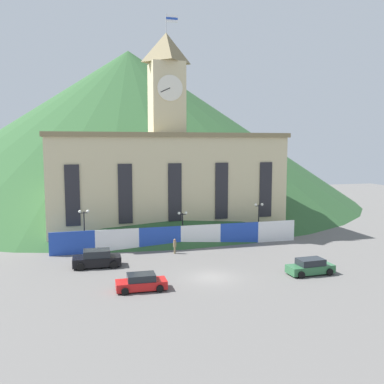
{
  "coord_description": "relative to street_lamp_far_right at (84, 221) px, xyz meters",
  "views": [
    {
      "loc": [
        -12.27,
        -37.76,
        12.69
      ],
      "look_at": [
        0.0,
        7.08,
        7.47
      ],
      "focal_mm": 40.0,
      "sensor_mm": 36.0,
      "label": 1
    }
  ],
  "objects": [
    {
      "name": "ground_plane",
      "position": [
        11.45,
        -13.29,
        -3.66
      ],
      "size": [
        160.0,
        160.0,
        0.0
      ],
      "primitive_type": "plane",
      "color": "#605E5B"
    },
    {
      "name": "civic_building",
      "position": [
        11.45,
        6.93,
        4.32
      ],
      "size": [
        32.33,
        10.07,
        29.95
      ],
      "color": "beige",
      "rests_on": "ground"
    },
    {
      "name": "banner_fence",
      "position": [
        11.45,
        -0.95,
        -2.3
      ],
      "size": [
        30.88,
        0.12,
        2.71
      ],
      "color": "#2347B2",
      "rests_on": "ground"
    },
    {
      "name": "hillside_backdrop",
      "position": [
        11.45,
        48.7,
        13.18
      ],
      "size": [
        101.61,
        101.61,
        33.67
      ],
      "primitive_type": "cone",
      "color": "#2D562D",
      "rests_on": "ground"
    },
    {
      "name": "street_lamp_far_right",
      "position": [
        0.0,
        0.0,
        0.0
      ],
      "size": [
        1.26,
        0.36,
        5.03
      ],
      "color": "black",
      "rests_on": "ground"
    },
    {
      "name": "street_lamp_center",
      "position": [
        11.93,
        0.0,
        -0.46
      ],
      "size": [
        1.26,
        0.36,
        4.32
      ],
      "color": "black",
      "rests_on": "ground"
    },
    {
      "name": "street_lamp_left",
      "position": [
        22.23,
        0.0,
        -0.02
      ],
      "size": [
        1.26,
        0.36,
        5.01
      ],
      "color": "black",
      "rests_on": "ground"
    },
    {
      "name": "car_green_wagon",
      "position": [
        21.13,
        -14.79,
        -2.94
      ],
      "size": [
        4.66,
        2.26,
        1.55
      ],
      "rotation": [
        0.0,
        0.0,
        0.04
      ],
      "color": "#2D663D",
      "rests_on": "ground"
    },
    {
      "name": "car_red_sedan",
      "position": [
        4.45,
        -15.0,
        -2.98
      ],
      "size": [
        4.45,
        2.22,
        1.45
      ],
      "rotation": [
        0.0,
        0.0,
        3.11
      ],
      "color": "red",
      "rests_on": "ground"
    },
    {
      "name": "car_black_suv",
      "position": [
        1.07,
        -6.7,
        -2.83
      ],
      "size": [
        4.96,
        2.48,
        1.8
      ],
      "rotation": [
        0.0,
        0.0,
        -0.03
      ],
      "color": "black",
      "rests_on": "ground"
    },
    {
      "name": "pedestrian",
      "position": [
        10.1,
        -3.51,
        -2.71
      ],
      "size": [
        0.48,
        0.48,
        1.73
      ],
      "rotation": [
        0.0,
        0.0,
        2.79
      ],
      "color": "olive",
      "rests_on": "ground"
    }
  ]
}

